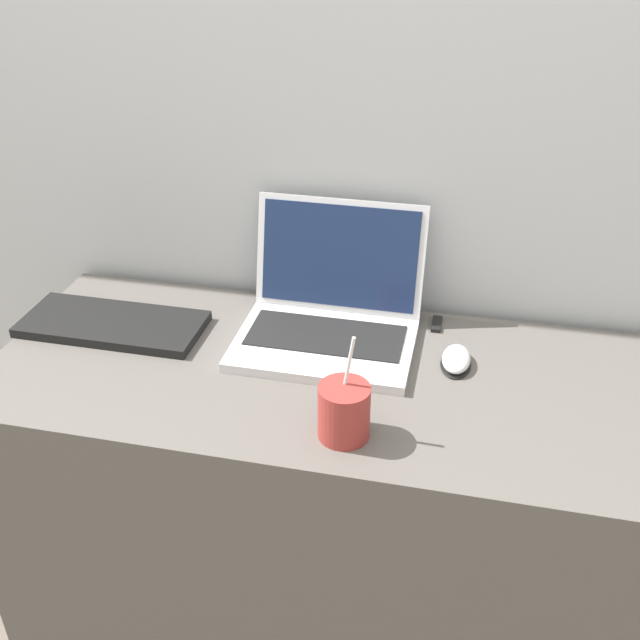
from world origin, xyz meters
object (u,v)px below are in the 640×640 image
(drink_cup, at_px, (344,411))
(computer_mouse, at_px, (456,360))
(laptop, at_px, (330,312))
(external_keyboard, at_px, (113,324))
(usb_stick, at_px, (437,324))

(drink_cup, xyz_separation_m, computer_mouse, (0.17, 0.25, -0.04))
(computer_mouse, bearing_deg, laptop, 167.99)
(laptop, xyz_separation_m, computer_mouse, (0.26, -0.06, -0.04))
(drink_cup, xyz_separation_m, external_keyboard, (-0.54, 0.24, -0.04))
(computer_mouse, xyz_separation_m, usb_stick, (-0.05, 0.14, -0.01))
(laptop, relative_size, usb_stick, 5.97)
(external_keyboard, bearing_deg, laptop, 9.29)
(laptop, xyz_separation_m, external_keyboard, (-0.45, -0.07, -0.05))
(drink_cup, distance_m, external_keyboard, 0.59)
(laptop, height_order, usb_stick, laptop)
(external_keyboard, height_order, usb_stick, external_keyboard)
(laptop, distance_m, computer_mouse, 0.27)
(usb_stick, bearing_deg, computer_mouse, -70.79)
(laptop, distance_m, usb_stick, 0.24)
(drink_cup, distance_m, usb_stick, 0.42)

